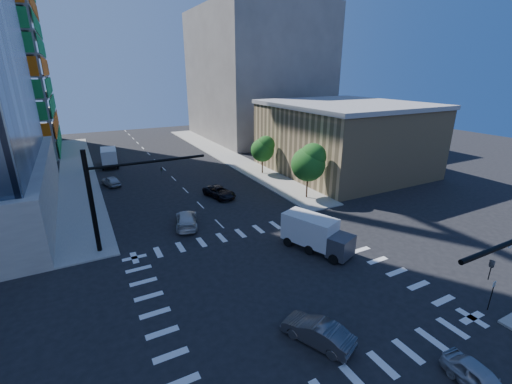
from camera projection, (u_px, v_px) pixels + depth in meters
ground at (280, 284)px, 25.59m from camera, size 160.00×160.00×0.00m
road_markings at (280, 284)px, 25.58m from camera, size 20.00×20.00×0.01m
sidewalk_ne at (225, 155)px, 64.40m from camera, size 5.00×60.00×0.15m
sidewalk_nw at (77, 172)px, 53.40m from camera, size 5.00×60.00×0.15m
commercial_building at (344, 137)px, 53.14m from camera, size 20.50×22.50×10.60m
bg_building_ne at (256, 76)px, 78.63m from camera, size 24.00×30.00×28.00m
signal_mast_nw at (109, 190)px, 28.94m from camera, size 10.20×0.40×9.00m
tree_south at (310, 162)px, 41.16m from camera, size 4.16×4.16×6.82m
tree_north at (263, 149)px, 51.53m from camera, size 3.54×3.52×5.78m
no_parking_sign at (492, 292)px, 22.33m from camera, size 0.30×0.06×2.20m
car_nb_near at (480, 380)px, 16.88m from camera, size 1.83×3.86×1.28m
car_nb_far at (219, 192)px, 42.92m from camera, size 3.37×5.28×1.35m
car_sb_near at (186, 219)px, 34.87m from camera, size 3.38×5.46×1.48m
car_sb_mid at (111, 181)px, 47.21m from camera, size 2.61×4.23×1.34m
car_sb_cross at (317, 332)px, 19.85m from camera, size 3.13×4.57×1.43m
box_truck_near at (318, 237)px, 29.88m from camera, size 4.35×6.25×3.02m
box_truck_far at (109, 158)px, 56.82m from camera, size 2.93×6.03×3.07m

